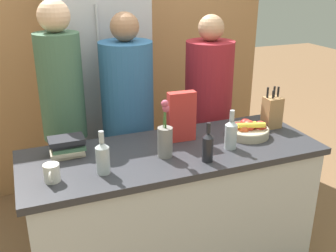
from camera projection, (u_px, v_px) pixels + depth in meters
name	position (u px, v px, depth m)	size (l,w,h in m)	color
kitchen_island	(173.00, 214.00, 2.50)	(1.78, 0.66, 0.91)	silver
back_wall_wood	(109.00, 43.00, 3.49)	(2.98, 0.12, 2.60)	#AD7A4C
refrigerator	(100.00, 85.00, 3.22)	(0.71, 0.63, 2.05)	#B7B7BC
fruit_bowl	(248.00, 130.00, 2.52)	(0.27, 0.27, 0.11)	tan
knife_block	(272.00, 112.00, 2.63)	(0.11, 0.10, 0.28)	#A87A4C
flower_vase	(165.00, 137.00, 2.21)	(0.09, 0.09, 0.34)	gray
cereal_box	(182.00, 117.00, 2.41)	(0.18, 0.07, 0.31)	red
coffee_mug	(52.00, 173.00, 1.96)	(0.08, 0.12, 0.09)	silver
book_stack	(67.00, 146.00, 2.24)	(0.20, 0.15, 0.11)	#B7A88E
bottle_oil	(208.00, 146.00, 2.16)	(0.06, 0.06, 0.23)	black
bottle_vinegar	(231.00, 134.00, 2.32)	(0.07, 0.07, 0.24)	#B2BCC1
bottle_wine	(103.00, 157.00, 2.03)	(0.07, 0.07, 0.24)	#B2BCC1
person_at_sink	(64.00, 115.00, 2.63)	(0.29, 0.29, 1.74)	#383842
person_in_blue	(128.00, 118.00, 2.79)	(0.36, 0.36, 1.65)	#383842
person_in_red_tee	(208.00, 110.00, 3.02)	(0.36, 0.36, 1.61)	#383842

